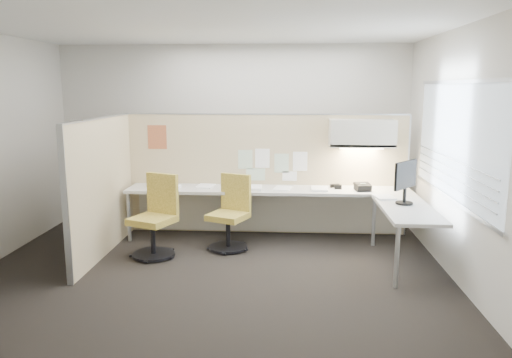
# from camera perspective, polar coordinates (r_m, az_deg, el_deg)

# --- Properties ---
(floor) EXTENTS (5.50, 4.50, 0.01)m
(floor) POSITION_cam_1_polar(r_m,az_deg,el_deg) (6.09, -4.83, -10.21)
(floor) COLOR black
(floor) RESTS_ON ground
(ceiling) EXTENTS (5.50, 4.50, 0.01)m
(ceiling) POSITION_cam_1_polar(r_m,az_deg,el_deg) (5.74, -5.28, 17.04)
(ceiling) COLOR white
(ceiling) RESTS_ON wall_back
(wall_back) EXTENTS (5.50, 0.02, 2.80)m
(wall_back) POSITION_cam_1_polar(r_m,az_deg,el_deg) (7.97, -2.62, 5.10)
(wall_back) COLOR beige
(wall_back) RESTS_ON ground
(wall_front) EXTENTS (5.50, 0.02, 2.80)m
(wall_front) POSITION_cam_1_polar(r_m,az_deg,el_deg) (3.57, -10.44, -1.69)
(wall_front) COLOR beige
(wall_front) RESTS_ON ground
(wall_right) EXTENTS (0.02, 4.50, 2.80)m
(wall_right) POSITION_cam_1_polar(r_m,az_deg,el_deg) (5.99, 21.97, 2.58)
(wall_right) COLOR beige
(wall_right) RESTS_ON ground
(window_pane) EXTENTS (0.01, 2.80, 1.30)m
(window_pane) POSITION_cam_1_polar(r_m,az_deg,el_deg) (5.97, 21.84, 4.01)
(window_pane) COLOR #A2B2BC
(window_pane) RESTS_ON wall_right
(partition_back) EXTENTS (4.10, 0.06, 1.75)m
(partition_back) POSITION_cam_1_polar(r_m,az_deg,el_deg) (7.36, 1.13, 0.53)
(partition_back) COLOR #C8B18B
(partition_back) RESTS_ON floor
(partition_left) EXTENTS (0.06, 2.20, 1.75)m
(partition_left) POSITION_cam_1_polar(r_m,az_deg,el_deg) (6.70, -17.11, -0.92)
(partition_left) COLOR #C8B18B
(partition_left) RESTS_ON floor
(desk) EXTENTS (4.00, 2.07, 0.73)m
(desk) POSITION_cam_1_polar(r_m,az_deg,el_deg) (6.94, 4.09, -2.40)
(desk) COLOR beige
(desk) RESTS_ON floor
(overhead_bin) EXTENTS (0.90, 0.36, 0.38)m
(overhead_bin) POSITION_cam_1_polar(r_m,az_deg,el_deg) (7.13, 12.02, 5.14)
(overhead_bin) COLOR beige
(overhead_bin) RESTS_ON partition_back
(task_light_strip) EXTENTS (0.60, 0.06, 0.02)m
(task_light_strip) POSITION_cam_1_polar(r_m,az_deg,el_deg) (7.15, 11.95, 3.47)
(task_light_strip) COLOR #FFEABF
(task_light_strip) RESTS_ON overhead_bin
(pinned_papers) EXTENTS (1.01, 0.00, 0.47)m
(pinned_papers) POSITION_cam_1_polar(r_m,az_deg,el_deg) (7.29, 1.75, 1.70)
(pinned_papers) COLOR #8CBF8C
(pinned_papers) RESTS_ON partition_back
(poster) EXTENTS (0.28, 0.00, 0.35)m
(poster) POSITION_cam_1_polar(r_m,az_deg,el_deg) (7.49, -11.23, 4.72)
(poster) COLOR orange
(poster) RESTS_ON partition_back
(chair_left) EXTENTS (0.63, 0.65, 1.03)m
(chair_left) POSITION_cam_1_polar(r_m,az_deg,el_deg) (6.53, -11.36, -4.48)
(chair_left) COLOR black
(chair_left) RESTS_ON floor
(chair_right) EXTENTS (0.60, 0.62, 0.98)m
(chair_right) POSITION_cam_1_polar(r_m,az_deg,el_deg) (6.70, -2.91, -4.13)
(chair_right) COLOR black
(chair_right) RESTS_ON floor
(monitor) EXTENTS (0.35, 0.41, 0.53)m
(monitor) POSITION_cam_1_polar(r_m,az_deg,el_deg) (6.32, 16.71, -0.06)
(monitor) COLOR black
(monitor) RESTS_ON desk
(phone) EXTENTS (0.24, 0.23, 0.12)m
(phone) POSITION_cam_1_polar(r_m,az_deg,el_deg) (7.05, 12.06, -0.90)
(phone) COLOR black
(phone) RESTS_ON desk
(stapler) EXTENTS (0.14, 0.09, 0.05)m
(stapler) POSITION_cam_1_polar(r_m,az_deg,el_deg) (7.21, 8.98, -0.76)
(stapler) COLOR black
(stapler) RESTS_ON desk
(tape_dispenser) EXTENTS (0.10, 0.06, 0.06)m
(tape_dispenser) POSITION_cam_1_polar(r_m,az_deg,el_deg) (7.11, 9.36, -0.90)
(tape_dispenser) COLOR black
(tape_dispenser) RESTS_ON desk
(coat_hook) EXTENTS (0.18, 0.44, 1.34)m
(coat_hook) POSITION_cam_1_polar(r_m,az_deg,el_deg) (6.03, -20.36, 2.92)
(coat_hook) COLOR silver
(coat_hook) RESTS_ON partition_left
(paper_stack_0) EXTENTS (0.28, 0.34, 0.02)m
(paper_stack_0) POSITION_cam_1_polar(r_m,az_deg,el_deg) (7.25, -11.43, -0.89)
(paper_stack_0) COLOR white
(paper_stack_0) RESTS_ON desk
(paper_stack_1) EXTENTS (0.26, 0.32, 0.02)m
(paper_stack_1) POSITION_cam_1_polar(r_m,az_deg,el_deg) (7.22, -5.80, -0.81)
(paper_stack_1) COLOR white
(paper_stack_1) RESTS_ON desk
(paper_stack_2) EXTENTS (0.24, 0.31, 0.04)m
(paper_stack_2) POSITION_cam_1_polar(r_m,az_deg,el_deg) (6.99, -0.29, -1.02)
(paper_stack_2) COLOR white
(paper_stack_2) RESTS_ON desk
(paper_stack_3) EXTENTS (0.29, 0.34, 0.02)m
(paper_stack_3) POSITION_cam_1_polar(r_m,az_deg,el_deg) (7.03, 3.09, -1.08)
(paper_stack_3) COLOR white
(paper_stack_3) RESTS_ON desk
(paper_stack_4) EXTENTS (0.24, 0.31, 0.03)m
(paper_stack_4) POSITION_cam_1_polar(r_m,az_deg,el_deg) (7.02, 7.28, -1.12)
(paper_stack_4) COLOR white
(paper_stack_4) RESTS_ON desk
(paper_stack_5) EXTENTS (0.28, 0.34, 0.02)m
(paper_stack_5) POSITION_cam_1_polar(r_m,az_deg,el_deg) (6.66, 14.44, -2.03)
(paper_stack_5) COLOR white
(paper_stack_5) RESTS_ON desk
(paper_stack_6) EXTENTS (0.23, 0.30, 0.05)m
(paper_stack_6) POSITION_cam_1_polar(r_m,az_deg,el_deg) (7.09, -9.68, -1.00)
(paper_stack_6) COLOR white
(paper_stack_6) RESTS_ON desk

